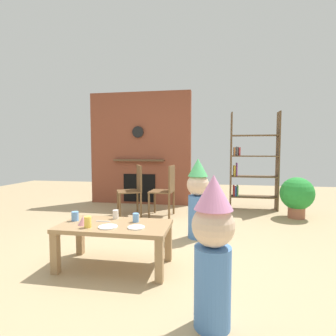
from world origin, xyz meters
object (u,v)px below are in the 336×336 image
paper_cup_far_left (116,214)px  dining_chair_left (134,187)px  bookshelf (251,165)px  paper_cup_near_left (136,218)px  child_in_pink (198,196)px  coffee_table (115,231)px  paper_plate_front (108,227)px  dining_chair_middle (167,188)px  paper_cup_near_right (88,222)px  paper_plate_rear (136,227)px  birthday_cake_slice (83,221)px  paper_cup_center (75,216)px  child_with_cone_hat (213,248)px  potted_plant_tall (297,195)px

paper_cup_far_left → dining_chair_left: (-0.35, 1.82, 0.03)m
bookshelf → paper_cup_near_left: 3.19m
paper_cup_near_left → child_in_pink: child_in_pink is taller
bookshelf → coffee_table: 3.39m
paper_cup_near_left → paper_plate_front: (-0.21, -0.23, -0.04)m
dining_chair_left → dining_chair_middle: same height
dining_chair_left → coffee_table: bearing=76.0°
paper_cup_near_right → coffee_table: bearing=35.6°
paper_cup_near_right → paper_plate_rear: paper_cup_near_right is taller
birthday_cake_slice → dining_chair_left: (-0.12, 2.09, 0.03)m
paper_cup_near_left → birthday_cake_slice: paper_cup_near_left is taller
paper_cup_near_left → coffee_table: bearing=-149.2°
paper_cup_near_right → paper_cup_far_left: bearing=67.1°
paper_cup_far_left → birthday_cake_slice: (-0.23, -0.27, -0.00)m
paper_cup_near_right → paper_plate_rear: (0.46, 0.06, -0.05)m
paper_cup_near_right → paper_cup_center: (-0.24, 0.20, -0.00)m
paper_cup_near_left → child_in_pink: (0.58, 0.91, 0.08)m
coffee_table → child_with_cone_hat: size_ratio=1.08×
potted_plant_tall → paper_plate_rear: bearing=-131.5°
dining_chair_left → potted_plant_tall: dining_chair_left is taller
paper_plate_rear → birthday_cake_slice: bearing=178.5°
paper_cup_center → paper_cup_far_left: 0.42m
birthday_cake_slice → bookshelf: bearing=56.2°
paper_plate_rear → potted_plant_tall: bearing=48.5°
paper_cup_center → child_in_pink: (1.22, 0.97, 0.08)m
birthday_cake_slice → child_with_cone_hat: bearing=-28.0°
birthday_cake_slice → child_in_pink: 1.53m
paper_cup_near_right → dining_chair_left: (-0.20, 2.17, 0.02)m
child_in_pink → dining_chair_left: 1.55m
potted_plant_tall → bookshelf: bearing=141.1°
paper_cup_far_left → paper_plate_rear: 0.43m
paper_plate_front → paper_plate_rear: same height
child_with_cone_hat → paper_plate_front: bearing=5.2°
paper_cup_center → birthday_cake_slice: bearing=-38.8°
child_in_pink → paper_plate_front: bearing=2.3°
coffee_table → paper_plate_rear: paper_plate_rear is taller
coffee_table → dining_chair_middle: 2.08m
child_with_cone_hat → potted_plant_tall: (1.42, 3.08, -0.14)m
paper_cup_near_right → dining_chair_middle: size_ratio=0.12×
coffee_table → paper_cup_near_right: 0.29m
paper_plate_front → child_in_pink: size_ratio=0.17×
birthday_cake_slice → dining_chair_left: 2.10m
child_with_cone_hat → child_in_pink: bearing=-45.8°
paper_cup_center → dining_chair_left: size_ratio=0.11×
paper_cup_near_right → potted_plant_tall: size_ratio=0.15×
paper_plate_front → dining_chair_middle: dining_chair_middle is taller
coffee_table → dining_chair_left: size_ratio=1.22×
paper_cup_center → paper_plate_rear: paper_cup_center is taller
coffee_table → paper_cup_near_left: (0.19, 0.11, 0.12)m
coffee_table → paper_cup_far_left: paper_cup_far_left is taller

